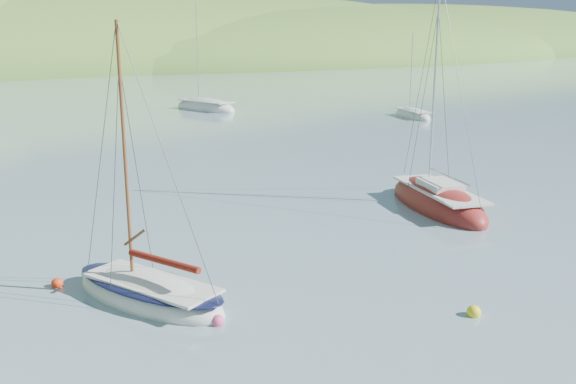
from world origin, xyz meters
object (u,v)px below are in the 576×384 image
sloop_red (437,203)px  distant_sloop_b (205,108)px  distant_sloop_d (413,116)px  daysailer_white (149,294)px

sloop_red → distant_sloop_b: (7.14, 45.74, -0.02)m
sloop_red → distant_sloop_b: 46.30m
sloop_red → distant_sloop_b: bearing=97.3°
distant_sloop_b → distant_sloop_d: (16.44, -17.64, -0.04)m
daysailer_white → distant_sloop_b: (24.31, 49.36, -0.01)m
sloop_red → distant_sloop_d: sloop_red is taller
distant_sloop_d → daysailer_white: bearing=-126.7°
daysailer_white → distant_sloop_d: daysailer_white is taller
sloop_red → distant_sloop_d: (23.57, 28.11, -0.07)m
sloop_red → daysailer_white: bearing=-151.9°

